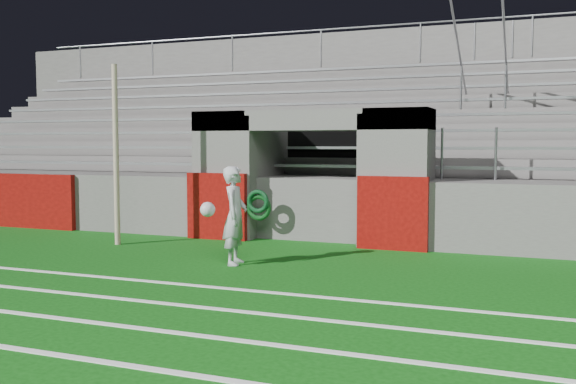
% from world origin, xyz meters
% --- Properties ---
extents(ground, '(90.00, 90.00, 0.00)m').
position_xyz_m(ground, '(0.00, 0.00, 0.00)').
color(ground, '#0C480D').
rests_on(ground, ground).
extents(field_post, '(0.11, 0.11, 3.44)m').
position_xyz_m(field_post, '(-3.27, 1.63, 1.72)').
color(field_post, tan).
rests_on(field_post, ground).
extents(stadium_structure, '(26.00, 8.48, 5.42)m').
position_xyz_m(stadium_structure, '(0.00, 7.97, 1.49)').
color(stadium_structure, '#555250').
rests_on(stadium_structure, ground).
extents(goalkeeper_with_ball, '(0.73, 0.69, 1.58)m').
position_xyz_m(goalkeeper_with_ball, '(-0.27, 0.62, 0.80)').
color(goalkeeper_with_ball, '#AFB3B9').
rests_on(goalkeeper_with_ball, ground).
extents(hose_coil, '(0.52, 0.14, 0.62)m').
position_xyz_m(hose_coil, '(-0.87, 2.93, 0.74)').
color(hose_coil, '#0B3B14').
rests_on(hose_coil, ground).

